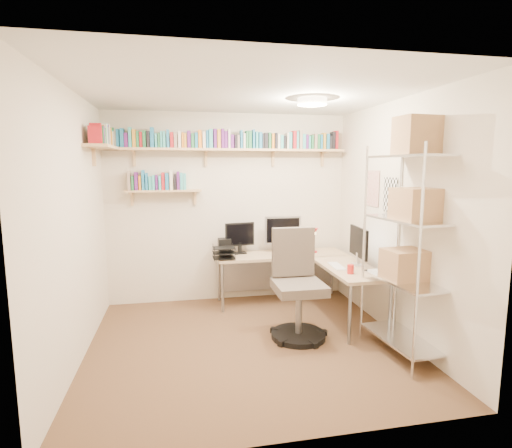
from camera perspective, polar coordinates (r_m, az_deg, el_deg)
The scene contains 6 objects.
ground at distance 4.28m, azimuth -1.04°, elevation -16.77°, with size 3.20×3.20×0.00m, color #4F3921.
room_shell at distance 3.89m, azimuth -1.03°, elevation 4.40°, with size 3.24×3.04×2.52m.
wall_shelves at distance 5.13m, azimuth -8.47°, elevation 10.58°, with size 3.12×1.09×0.80m.
corner_desk at distance 5.11m, azimuth 4.72°, elevation -4.84°, with size 1.77×1.69×1.15m.
office_chair at distance 4.33m, azimuth 5.90°, elevation -9.62°, with size 0.60×0.62×1.15m.
wire_rack at distance 3.93m, azimuth 21.25°, elevation 1.16°, with size 0.50×0.90×2.25m.
Camera 1 is at (-0.68, -3.82, 1.81)m, focal length 28.00 mm.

